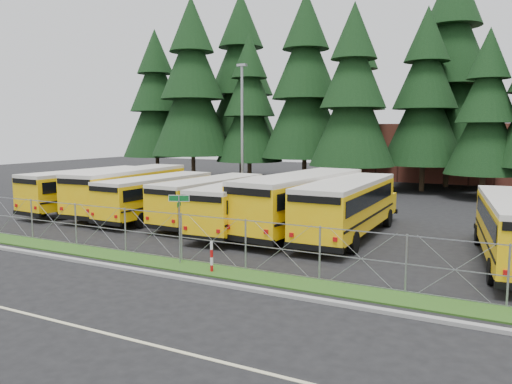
# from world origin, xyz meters

# --- Properties ---
(ground) EXTENTS (120.00, 120.00, 0.00)m
(ground) POSITION_xyz_m (0.00, 0.00, 0.00)
(ground) COLOR black
(ground) RESTS_ON ground
(curb) EXTENTS (50.00, 0.25, 0.12)m
(curb) POSITION_xyz_m (0.00, -3.10, 0.06)
(curb) COLOR gray
(curb) RESTS_ON ground
(grass_verge) EXTENTS (50.00, 1.40, 0.06)m
(grass_verge) POSITION_xyz_m (0.00, -1.70, 0.03)
(grass_verge) COLOR #1E4112
(grass_verge) RESTS_ON ground
(road_lane_line) EXTENTS (50.00, 0.12, 0.01)m
(road_lane_line) POSITION_xyz_m (0.00, -8.00, 0.01)
(road_lane_line) COLOR beige
(road_lane_line) RESTS_ON ground
(chainlink_fence) EXTENTS (44.00, 0.10, 2.00)m
(chainlink_fence) POSITION_xyz_m (0.00, -1.00, 1.00)
(chainlink_fence) COLOR gray
(chainlink_fence) RESTS_ON ground
(brick_building) EXTENTS (22.00, 10.00, 6.00)m
(brick_building) POSITION_xyz_m (6.00, 40.00, 3.00)
(brick_building) COLOR brown
(brick_building) RESTS_ON ground
(bus_0) EXTENTS (3.22, 10.68, 2.76)m
(bus_0) POSITION_xyz_m (-13.75, 6.67, 1.38)
(bus_0) COLOR #FCBA07
(bus_0) RESTS_ON ground
(bus_1) EXTENTS (3.37, 11.26, 2.91)m
(bus_1) POSITION_xyz_m (-10.77, 7.19, 1.46)
(bus_1) COLOR #FCBA07
(bus_1) RESTS_ON ground
(bus_2) EXTENTS (2.65, 9.97, 2.60)m
(bus_2) POSITION_xyz_m (-7.98, 6.51, 1.30)
(bus_2) COLOR #FCBA07
(bus_2) RESTS_ON ground
(bus_3) EXTENTS (2.86, 10.03, 2.60)m
(bus_3) POSITION_xyz_m (-4.43, 6.84, 1.30)
(bus_3) COLOR #FCBA07
(bus_3) RESTS_ON ground
(bus_4) EXTENTS (2.79, 10.13, 2.63)m
(bus_4) POSITION_xyz_m (-1.59, 5.70, 1.32)
(bus_4) COLOR #FCBA07
(bus_4) RESTS_ON ground
(bus_5) EXTENTS (3.96, 12.00, 3.09)m
(bus_5) POSITION_xyz_m (1.30, 6.80, 1.54)
(bus_5) COLOR #FCBA07
(bus_5) RESTS_ON ground
(bus_6) EXTENTS (2.69, 11.14, 2.92)m
(bus_6) POSITION_xyz_m (3.77, 6.60, 1.46)
(bus_6) COLOR #FCBA07
(bus_6) RESTS_ON ground
(street_sign) EXTENTS (0.78, 0.52, 2.81)m
(street_sign) POSITION_xyz_m (-0.77, -1.44, 2.03)
(street_sign) COLOR gray
(street_sign) RESTS_ON ground
(striped_bollard) EXTENTS (0.11, 0.11, 1.20)m
(striped_bollard) POSITION_xyz_m (1.02, -1.90, 0.60)
(striped_bollard) COLOR #B20C0C
(striped_bollard) RESTS_ON ground
(light_standard) EXTENTS (0.70, 0.35, 10.14)m
(light_standard) POSITION_xyz_m (-7.01, 15.05, 5.50)
(light_standard) COLOR gray
(light_standard) RESTS_ON ground
(conifer_0) EXTENTS (7.41, 7.41, 16.40)m
(conifer_0) POSITION_xyz_m (-24.89, 27.54, 8.20)
(conifer_0) COLOR black
(conifer_0) RESTS_ON ground
(conifer_1) EXTENTS (8.50, 8.50, 18.80)m
(conifer_1) POSITION_xyz_m (-18.83, 25.84, 9.40)
(conifer_1) COLOR black
(conifer_1) RESTS_ON ground
(conifer_2) EXTENTS (6.74, 6.74, 14.91)m
(conifer_2) POSITION_xyz_m (-13.01, 27.42, 7.46)
(conifer_2) COLOR black
(conifer_2) RESTS_ON ground
(conifer_3) EXTENTS (8.30, 8.30, 18.35)m
(conifer_3) POSITION_xyz_m (-7.12, 27.71, 9.18)
(conifer_3) COLOR black
(conifer_3) RESTS_ON ground
(conifer_4) EXTENTS (7.20, 7.20, 15.91)m
(conifer_4) POSITION_xyz_m (-1.37, 24.09, 7.96)
(conifer_4) COLOR black
(conifer_4) RESTS_ON ground
(conifer_5) EXTENTS (7.17, 7.17, 15.86)m
(conifer_5) POSITION_xyz_m (3.83, 28.16, 7.93)
(conifer_5) COLOR black
(conifer_5) RESTS_ON ground
(conifer_6) EXTENTS (5.93, 5.93, 13.11)m
(conifer_6) POSITION_xyz_m (8.87, 25.11, 6.55)
(conifer_6) COLOR black
(conifer_6) RESTS_ON ground
(conifer_10) EXTENTS (9.20, 9.20, 20.34)m
(conifer_10) POSITION_xyz_m (-16.36, 31.74, 10.17)
(conifer_10) COLOR black
(conifer_10) RESTS_ON ground
(conifer_11) EXTENTS (7.49, 7.49, 16.55)m
(conifer_11) POSITION_xyz_m (-4.02, 34.80, 8.28)
(conifer_11) COLOR black
(conifer_11) RESTS_ON ground
(conifer_12) EXTENTS (9.49, 9.49, 20.98)m
(conifer_12) POSITION_xyz_m (5.33, 32.66, 10.49)
(conifer_12) COLOR black
(conifer_12) RESTS_ON ground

